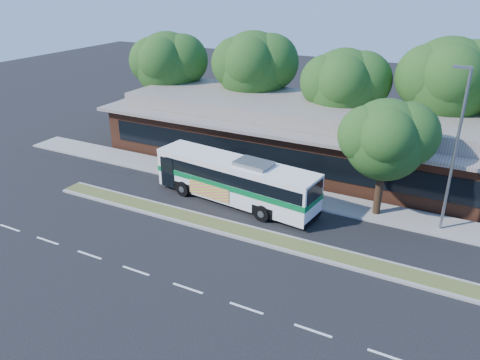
# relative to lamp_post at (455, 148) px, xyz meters

# --- Properties ---
(ground) EXTENTS (120.00, 120.00, 0.00)m
(ground) POSITION_rel_lamp_post_xyz_m (-9.56, -6.00, -4.90)
(ground) COLOR black
(ground) RESTS_ON ground
(median_strip) EXTENTS (26.00, 1.10, 0.15)m
(median_strip) POSITION_rel_lamp_post_xyz_m (-9.56, -5.40, -4.83)
(median_strip) COLOR #495C27
(median_strip) RESTS_ON ground
(sidewalk) EXTENTS (44.00, 2.60, 0.12)m
(sidewalk) POSITION_rel_lamp_post_xyz_m (-9.56, 0.40, -4.84)
(sidewalk) COLOR gray
(sidewalk) RESTS_ON ground
(parking_lot) EXTENTS (14.00, 12.00, 0.01)m
(parking_lot) POSITION_rel_lamp_post_xyz_m (-27.56, 4.00, -4.90)
(parking_lot) COLOR black
(parking_lot) RESTS_ON ground
(plaza_building) EXTENTS (33.20, 11.20, 4.45)m
(plaza_building) POSITION_rel_lamp_post_xyz_m (-9.56, 6.99, -2.77)
(plaza_building) COLOR #592D1C
(plaza_building) RESTS_ON ground
(lamp_post) EXTENTS (0.93, 0.18, 9.07)m
(lamp_post) POSITION_rel_lamp_post_xyz_m (0.00, 0.00, 0.00)
(lamp_post) COLOR slate
(lamp_post) RESTS_ON ground
(tree_bg_a) EXTENTS (6.47, 5.80, 8.63)m
(tree_bg_a) POSITION_rel_lamp_post_xyz_m (-24.15, 9.14, 0.97)
(tree_bg_a) COLOR black
(tree_bg_a) RESTS_ON ground
(tree_bg_b) EXTENTS (6.69, 6.00, 9.00)m
(tree_bg_b) POSITION_rel_lamp_post_xyz_m (-16.13, 10.14, 1.24)
(tree_bg_b) COLOR black
(tree_bg_b) RESTS_ON ground
(tree_bg_c) EXTENTS (6.24, 5.60, 8.26)m
(tree_bg_c) POSITION_rel_lamp_post_xyz_m (-8.16, 9.13, 0.69)
(tree_bg_c) COLOR black
(tree_bg_c) RESTS_ON ground
(tree_bg_d) EXTENTS (6.91, 6.20, 9.37)m
(tree_bg_d) POSITION_rel_lamp_post_xyz_m (-1.12, 10.15, 1.52)
(tree_bg_d) COLOR black
(tree_bg_d) RESTS_ON ground
(transit_bus) EXTENTS (11.01, 3.62, 3.04)m
(transit_bus) POSITION_rel_lamp_post_xyz_m (-11.75, -2.21, -3.21)
(transit_bus) COLOR white
(transit_bus) RESTS_ON ground
(sedan) EXTENTS (4.84, 2.32, 1.36)m
(sedan) POSITION_rel_lamp_post_xyz_m (-21.91, 3.85, -4.22)
(sedan) COLOR #ADADB4
(sedan) RESTS_ON ground
(sidewalk_tree) EXTENTS (5.14, 4.61, 7.01)m
(sidewalk_tree) POSITION_rel_lamp_post_xyz_m (-3.23, 0.31, -0.09)
(sidewalk_tree) COLOR black
(sidewalk_tree) RESTS_ON ground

